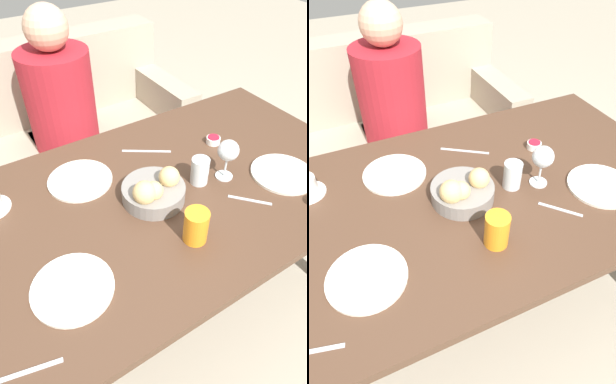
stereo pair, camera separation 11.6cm
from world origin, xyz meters
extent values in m
plane|color=#A89E89|center=(0.00, 0.00, 0.00)|extent=(10.00, 10.00, 0.00)
cube|color=#4C3323|center=(0.00, 0.00, 0.69)|extent=(1.58, 0.90, 0.03)
cube|color=#4C3323|center=(0.74, 0.40, 0.33)|extent=(0.06, 0.06, 0.67)
cube|color=#9E937F|center=(-0.20, 0.96, 0.22)|extent=(1.73, 0.70, 0.43)
cube|color=#9E937F|center=(-0.20, 1.21, 0.66)|extent=(1.73, 0.20, 0.45)
cube|color=#9E937F|center=(0.59, 0.96, 0.32)|extent=(0.14, 0.70, 0.63)
cube|color=#23232D|center=(-0.06, 0.85, 0.22)|extent=(0.33, 0.45, 0.43)
cylinder|color=#A31E28|center=(-0.06, 0.85, 0.68)|extent=(0.35, 0.35, 0.50)
sphere|color=tan|center=(-0.06, 0.85, 1.04)|extent=(0.20, 0.20, 0.20)
cylinder|color=gray|center=(-0.06, -0.02, 0.73)|extent=(0.22, 0.22, 0.05)
sphere|color=#DBB775|center=(0.00, -0.02, 0.78)|extent=(0.07, 0.07, 0.07)
sphere|color=#DBB775|center=(-0.08, -0.05, 0.78)|extent=(0.06, 0.06, 0.06)
sphere|color=#DBB775|center=(-0.11, -0.05, 0.78)|extent=(0.08, 0.08, 0.08)
cylinder|color=silver|center=(-0.43, -0.20, 0.71)|extent=(0.23, 0.23, 0.01)
cylinder|color=silver|center=(0.42, -0.17, 0.71)|extent=(0.24, 0.24, 0.01)
cylinder|color=silver|center=(-0.23, 0.20, 0.71)|extent=(0.23, 0.23, 0.01)
cylinder|color=orange|center=(-0.05, -0.23, 0.76)|extent=(0.07, 0.07, 0.11)
cylinder|color=silver|center=(0.13, -0.03, 0.75)|extent=(0.06, 0.06, 0.10)
cylinder|color=silver|center=(0.23, -0.06, 0.71)|extent=(0.06, 0.06, 0.00)
cylinder|color=silver|center=(0.23, -0.06, 0.75)|extent=(0.01, 0.01, 0.07)
sphere|color=silver|center=(0.23, -0.06, 0.82)|extent=(0.08, 0.08, 0.08)
cylinder|color=white|center=(0.33, 0.13, 0.72)|extent=(0.06, 0.06, 0.03)
cylinder|color=#A3192D|center=(0.33, 0.13, 0.73)|extent=(0.05, 0.05, 0.00)
cube|color=#B7B7BC|center=(0.07, 0.23, 0.70)|extent=(0.17, 0.12, 0.00)
cube|color=#B7B7BC|center=(-0.62, -0.33, 0.70)|extent=(0.19, 0.06, 0.00)
cube|color=#B7B7BC|center=(0.22, -0.20, 0.70)|extent=(0.11, 0.12, 0.00)
camera|label=1|loc=(-0.52, -0.74, 1.52)|focal=32.00mm
camera|label=2|loc=(-0.42, -0.79, 1.52)|focal=32.00mm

